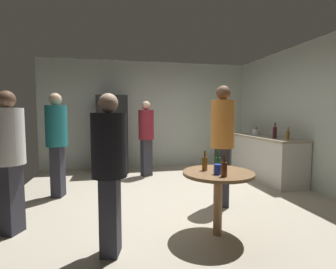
{
  "coord_description": "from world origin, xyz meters",
  "views": [
    {
      "loc": [
        -0.89,
        -4.04,
        1.4
      ],
      "look_at": [
        -0.02,
        0.07,
        1.05
      ],
      "focal_mm": 27.67,
      "sensor_mm": 36.0,
      "label": 1
    }
  ],
  "objects_px": {
    "foreground_table": "(218,181)",
    "beer_bottle_brown": "(224,169)",
    "beer_bottle_on_counter": "(288,135)",
    "person_in_teal_shirt": "(57,137)",
    "wine_bottle_on_counter": "(275,132)",
    "plastic_cup_blue": "(217,169)",
    "beer_bottle_amber": "(205,163)",
    "person_in_orange_shirt": "(222,136)",
    "person_in_black_shirt": "(109,162)",
    "beer_bottle_green": "(218,163)",
    "person_in_maroon_shirt": "(146,132)",
    "kettle": "(256,132)",
    "person_in_white_shirt": "(9,151)",
    "refrigerator": "(112,134)"
  },
  "relations": [
    {
      "from": "person_in_orange_shirt",
      "to": "person_in_white_shirt",
      "type": "relative_size",
      "value": 1.09
    },
    {
      "from": "person_in_orange_shirt",
      "to": "person_in_black_shirt",
      "type": "height_order",
      "value": "person_in_orange_shirt"
    },
    {
      "from": "beer_bottle_amber",
      "to": "beer_bottle_on_counter",
      "type": "bearing_deg",
      "value": 34.34
    },
    {
      "from": "foreground_table",
      "to": "person_in_maroon_shirt",
      "type": "distance_m",
      "value": 3.03
    },
    {
      "from": "beer_bottle_on_counter",
      "to": "plastic_cup_blue",
      "type": "xyz_separation_m",
      "value": [
        -2.13,
        -1.71,
        -0.19
      ]
    },
    {
      "from": "wine_bottle_on_counter",
      "to": "beer_bottle_brown",
      "type": "relative_size",
      "value": 1.35
    },
    {
      "from": "wine_bottle_on_counter",
      "to": "person_in_orange_shirt",
      "type": "xyz_separation_m",
      "value": [
        -1.54,
        -0.98,
        0.04
      ]
    },
    {
      "from": "foreground_table",
      "to": "beer_bottle_brown",
      "type": "height_order",
      "value": "beer_bottle_brown"
    },
    {
      "from": "beer_bottle_amber",
      "to": "beer_bottle_green",
      "type": "distance_m",
      "value": 0.16
    },
    {
      "from": "refrigerator",
      "to": "foreground_table",
      "type": "bearing_deg",
      "value": -71.64
    },
    {
      "from": "wine_bottle_on_counter",
      "to": "beer_bottle_on_counter",
      "type": "bearing_deg",
      "value": -65.67
    },
    {
      "from": "kettle",
      "to": "wine_bottle_on_counter",
      "type": "relative_size",
      "value": 0.79
    },
    {
      "from": "beer_bottle_green",
      "to": "person_in_white_shirt",
      "type": "xyz_separation_m",
      "value": [
        -2.34,
        0.46,
        0.14
      ]
    },
    {
      "from": "beer_bottle_green",
      "to": "person_in_orange_shirt",
      "type": "bearing_deg",
      "value": 63.31
    },
    {
      "from": "beer_bottle_brown",
      "to": "beer_bottle_green",
      "type": "distance_m",
      "value": 0.3
    },
    {
      "from": "person_in_teal_shirt",
      "to": "beer_bottle_green",
      "type": "bearing_deg",
      "value": -27.89
    },
    {
      "from": "refrigerator",
      "to": "plastic_cup_blue",
      "type": "xyz_separation_m",
      "value": [
        1.12,
        -3.66,
        -0.11
      ]
    },
    {
      "from": "plastic_cup_blue",
      "to": "person_in_black_shirt",
      "type": "bearing_deg",
      "value": -177.23
    },
    {
      "from": "person_in_black_shirt",
      "to": "kettle",
      "type": "bearing_deg",
      "value": 53.92
    },
    {
      "from": "kettle",
      "to": "person_in_orange_shirt",
      "type": "relative_size",
      "value": 0.14
    },
    {
      "from": "foreground_table",
      "to": "refrigerator",
      "type": "bearing_deg",
      "value": 108.36
    },
    {
      "from": "person_in_white_shirt",
      "to": "person_in_teal_shirt",
      "type": "distance_m",
      "value": 1.33
    },
    {
      "from": "kettle",
      "to": "person_in_teal_shirt",
      "type": "bearing_deg",
      "value": -170.2
    },
    {
      "from": "refrigerator",
      "to": "plastic_cup_blue",
      "type": "relative_size",
      "value": 16.36
    },
    {
      "from": "foreground_table",
      "to": "person_in_maroon_shirt",
      "type": "xyz_separation_m",
      "value": [
        -0.44,
        2.98,
        0.34
      ]
    },
    {
      "from": "person_in_maroon_shirt",
      "to": "refrigerator",
      "type": "bearing_deg",
      "value": -147.03
    },
    {
      "from": "wine_bottle_on_counter",
      "to": "refrigerator",
      "type": "bearing_deg",
      "value": 151.35
    },
    {
      "from": "foreground_table",
      "to": "beer_bottle_brown",
      "type": "relative_size",
      "value": 3.48
    },
    {
      "from": "beer_bottle_on_counter",
      "to": "person_in_teal_shirt",
      "type": "height_order",
      "value": "person_in_teal_shirt"
    },
    {
      "from": "refrigerator",
      "to": "person_in_orange_shirt",
      "type": "xyz_separation_m",
      "value": [
        1.6,
        -2.7,
        0.16
      ]
    },
    {
      "from": "kettle",
      "to": "foreground_table",
      "type": "height_order",
      "value": "kettle"
    },
    {
      "from": "wine_bottle_on_counter",
      "to": "beer_bottle_green",
      "type": "height_order",
      "value": "wine_bottle_on_counter"
    },
    {
      "from": "wine_bottle_on_counter",
      "to": "person_in_black_shirt",
      "type": "relative_size",
      "value": 0.2
    },
    {
      "from": "wine_bottle_on_counter",
      "to": "person_in_teal_shirt",
      "type": "xyz_separation_m",
      "value": [
        -4.03,
        0.0,
        -0.01
      ]
    },
    {
      "from": "wine_bottle_on_counter",
      "to": "plastic_cup_blue",
      "type": "distance_m",
      "value": 2.81
    },
    {
      "from": "beer_bottle_on_counter",
      "to": "beer_bottle_green",
      "type": "bearing_deg",
      "value": -143.28
    },
    {
      "from": "wine_bottle_on_counter",
      "to": "beer_bottle_green",
      "type": "xyz_separation_m",
      "value": [
        -1.93,
        -1.77,
        -0.2
      ]
    },
    {
      "from": "kettle",
      "to": "refrigerator",
      "type": "bearing_deg",
      "value": 162.14
    },
    {
      "from": "beer_bottle_amber",
      "to": "kettle",
      "type": "bearing_deg",
      "value": 49.33
    },
    {
      "from": "beer_bottle_on_counter",
      "to": "person_in_white_shirt",
      "type": "relative_size",
      "value": 0.14
    },
    {
      "from": "plastic_cup_blue",
      "to": "person_in_white_shirt",
      "type": "height_order",
      "value": "person_in_white_shirt"
    },
    {
      "from": "wine_bottle_on_counter",
      "to": "person_in_maroon_shirt",
      "type": "xyz_separation_m",
      "value": [
        -2.4,
        1.14,
        -0.05
      ]
    },
    {
      "from": "foreground_table",
      "to": "beer_bottle_brown",
      "type": "bearing_deg",
      "value": -97.32
    },
    {
      "from": "foreground_table",
      "to": "person_in_orange_shirt",
      "type": "xyz_separation_m",
      "value": [
        0.42,
        0.85,
        0.43
      ]
    },
    {
      "from": "foreground_table",
      "to": "plastic_cup_blue",
      "type": "relative_size",
      "value": 7.27
    },
    {
      "from": "person_in_black_shirt",
      "to": "plastic_cup_blue",
      "type": "bearing_deg",
      "value": 16.19
    },
    {
      "from": "person_in_white_shirt",
      "to": "beer_bottle_green",
      "type": "bearing_deg",
      "value": 12.75
    },
    {
      "from": "person_in_black_shirt",
      "to": "beer_bottle_amber",
      "type": "bearing_deg",
      "value": 27.09
    },
    {
      "from": "beer_bottle_green",
      "to": "person_in_white_shirt",
      "type": "relative_size",
      "value": 0.14
    },
    {
      "from": "beer_bottle_on_counter",
      "to": "beer_bottle_amber",
      "type": "relative_size",
      "value": 1.0
    }
  ]
}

